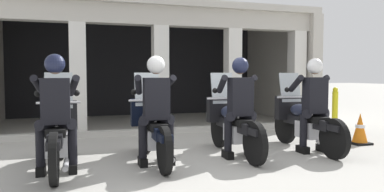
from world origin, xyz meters
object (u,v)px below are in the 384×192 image
object	(u,v)px
motorcycle_center_right	(232,124)
motorcycle_far_right	(303,121)
motorcycle_center_left	(152,128)
police_officer_center_right	(240,99)
police_officer_center_left	(156,101)
police_officer_far_left	(56,103)
bollard_kerbside	(335,108)
traffic_cone_flank	(360,129)
motorcycle_far_left	(58,133)
police_officer_far_right	(314,97)

from	to	relation	value
motorcycle_center_right	motorcycle_far_right	xyz separation A→B (m)	(1.35, -0.02, 0.00)
motorcycle_center_left	motorcycle_center_right	world-z (taller)	same
police_officer_center_right	motorcycle_far_right	size ratio (longest dim) A/B	0.78
motorcycle_center_left	police_officer_center_left	distance (m)	0.52
police_officer_far_left	motorcycle_center_left	xyz separation A→B (m)	(1.35, 0.36, -0.44)
motorcycle_center_left	police_officer_far_left	bearing A→B (deg)	-167.93
police_officer_center_right	bollard_kerbside	xyz separation A→B (m)	(3.64, 2.27, -0.44)
police_officer_center_left	motorcycle_center_right	world-z (taller)	police_officer_center_left
motorcycle_center_left	traffic_cone_flank	world-z (taller)	motorcycle_center_left
motorcycle_far_left	traffic_cone_flank	bearing A→B (deg)	-1.08
motorcycle_center_left	police_officer_far_right	bearing A→B (deg)	-7.65
motorcycle_center_left	police_officer_center_right	world-z (taller)	police_officer_center_right
police_officer_far_left	police_officer_center_right	bearing A→B (deg)	-0.16
motorcycle_center_left	police_officer_center_left	size ratio (longest dim) A/B	1.29
motorcycle_far_right	traffic_cone_flank	distance (m)	1.31
traffic_cone_flank	police_officer_far_right	bearing A→B (deg)	-164.64
police_officer_center_right	traffic_cone_flank	size ratio (longest dim) A/B	2.69
police_officer_center_left	bollard_kerbside	distance (m)	5.53
motorcycle_center_left	police_officer_center_left	world-z (taller)	police_officer_center_left
police_officer_far_left	motorcycle_center_left	distance (m)	1.47
motorcycle_far_right	bollard_kerbside	distance (m)	3.04
police_officer_far_left	police_officer_center_right	xyz separation A→B (m)	(2.70, 0.14, 0.00)
traffic_cone_flank	police_officer_far_left	bearing A→B (deg)	-174.86
motorcycle_far_left	motorcycle_center_right	world-z (taller)	same
police_officer_center_left	traffic_cone_flank	distance (m)	4.07
police_officer_center_right	motorcycle_far_left	bearing A→B (deg)	178.76
police_officer_center_left	police_officer_far_right	world-z (taller)	same
motorcycle_far_right	bollard_kerbside	size ratio (longest dim) A/B	2.03
motorcycle_center_right	motorcycle_center_left	bearing A→B (deg)	-175.33
motorcycle_far_left	motorcycle_far_right	bearing A→B (deg)	-1.43
police_officer_center_left	motorcycle_far_right	size ratio (longest dim) A/B	0.78
police_officer_far_left	police_officer_far_right	distance (m)	4.06
motorcycle_center_right	bollard_kerbside	size ratio (longest dim) A/B	2.03
motorcycle_far_right	traffic_cone_flank	xyz separation A→B (m)	(1.30, 0.07, -0.21)
police_officer_center_right	police_officer_far_right	distance (m)	1.35
police_officer_far_left	police_officer_center_right	distance (m)	2.71
police_officer_center_left	motorcycle_far_right	bearing A→B (deg)	4.32
bollard_kerbside	police_officer_far_right	bearing A→B (deg)	-134.91
motorcycle_center_right	police_officer_center_right	xyz separation A→B (m)	(-0.00, -0.28, 0.44)
police_officer_center_left	police_officer_far_right	bearing A→B (deg)	-1.65
bollard_kerbside	motorcycle_far_left	bearing A→B (deg)	-161.41
bollard_kerbside	motorcycle_far_right	bearing A→B (deg)	-138.67
police_officer_far_right	bollard_kerbside	xyz separation A→B (m)	(2.28, 2.29, -0.44)
motorcycle_center_right	motorcycle_far_right	size ratio (longest dim) A/B	1.00
motorcycle_center_left	police_officer_center_right	bearing A→B (deg)	-11.74
police_officer_far_left	police_officer_center_left	bearing A→B (deg)	-0.06
police_officer_far_left	police_officer_far_right	bearing A→B (deg)	-1.43
motorcycle_far_left	police_officer_center_right	xyz separation A→B (m)	(2.70, -0.14, 0.44)
police_officer_center_right	police_officer_far_right	xyz separation A→B (m)	(1.35, -0.02, 0.00)
motorcycle_far_left	traffic_cone_flank	xyz separation A→B (m)	(5.35, 0.20, -0.21)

